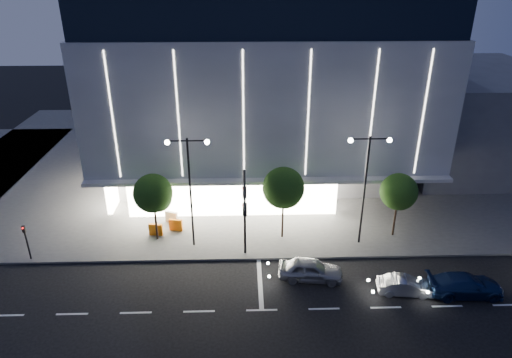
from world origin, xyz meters
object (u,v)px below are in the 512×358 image
Objects in this scene: tree_mid at (284,190)px; tree_left at (154,195)px; car_lead at (311,270)px; street_lamp_east at (366,175)px; street_lamp_west at (190,177)px; tree_right at (399,194)px; car_third at (465,285)px; car_second at (405,286)px; barrier_a at (156,230)px; barrier_c at (176,225)px; traffic_mast at (245,205)px; barrier_b at (171,217)px; ped_signal_far at (26,239)px.

tree_left is at bearing -180.00° from tree_mid.
street_lamp_east is at bearing -37.83° from car_lead.
street_lamp_west is 1.46× the size of tree_mid.
car_third is (2.54, -7.33, -3.16)m from tree_right.
tree_mid reaches higher than car_second.
street_lamp_east is at bearing -9.69° from tree_mid.
barrier_a is at bearing 176.97° from tree_mid.
tree_mid is 5.59× the size of barrier_c.
barrier_a is (-16.21, 1.56, -5.31)m from street_lamp_east.
car_second is at bearing -17.96° from traffic_mast.
car_lead is at bearing -25.01° from tree_left.
car_third is 4.56× the size of barrier_b.
street_lamp_east reaches higher than car_second.
street_lamp_west is 16.74m from car_second.
barrier_c is (-17.70, 1.22, -3.23)m from tree_right.
car_third is 23.16m from barrier_a.
traffic_mast is 12.03m from car_second.
ped_signal_far reaches higher than barrier_b.
traffic_mast is 6.43× the size of barrier_c.
barrier_a is at bearing 71.22° from car_lead.
barrier_b and barrier_c have the same top height.
tree_mid reaches higher than car_third.
car_lead is 0.89× the size of car_third.
tree_left reaches higher than car_second.
traffic_mast is at bearing -28.68° from barrier_c.
barrier_b is (-15.22, 3.57, -5.31)m from street_lamp_east.
car_second reaches higher than barrier_b.
barrier_a is 1.00× the size of barrier_c.
tree_mid is 10.89m from barrier_a.
car_second is at bearing -9.82° from ped_signal_far.
car_third is at bearing -3.95° from barrier_b.
car_second is at bearing -74.97° from street_lamp_east.
street_lamp_east is 1.79× the size of car_third.
ped_signal_far is 0.67× the size of car_lead.
barrier_b is at bearing 66.71° from car_second.
barrier_c is at bearing 69.47° from car_second.
car_third is at bearing -86.33° from car_second.
traffic_mast is 16.35m from ped_signal_far.
street_lamp_east is 6.27m from tree_mid.
ped_signal_far is at bearing -174.86° from tree_right.
tree_mid is at bearing 180.00° from tree_right.
tree_mid is at bearing 4.16° from barrier_c.
tree_right reaches higher than car_third.
barrier_a is at bearing 149.63° from traffic_mast.
tree_mid is at bearing 58.80° from car_third.
car_third reaches higher than car_second.
ped_signal_far reaches higher than barrier_a.
street_lamp_east is 8.11m from car_lead.
tree_right is 5.01× the size of barrier_b.
traffic_mast is at bearing -162.98° from tree_right.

